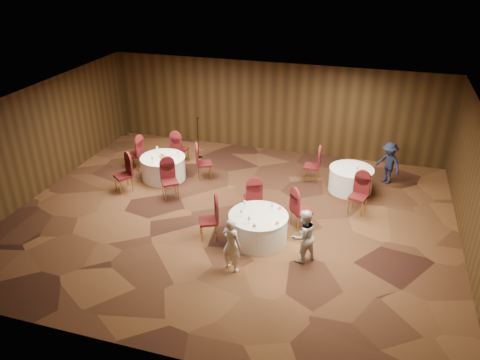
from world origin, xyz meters
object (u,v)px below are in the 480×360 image
(table_right, at_px, (351,179))
(woman_a, at_px, (231,245))
(table_left, at_px, (163,168))
(mic_stand, at_px, (198,146))
(table_main, at_px, (258,227))
(man_c, at_px, (388,163))
(woman_b, at_px, (303,236))

(table_right, xyz_separation_m, woman_a, (-2.31, -4.76, 0.31))
(table_left, relative_size, mic_stand, 0.96)
(table_main, height_order, mic_stand, mic_stand)
(table_right, distance_m, man_c, 1.40)
(woman_a, bearing_deg, table_main, -82.38)
(table_left, height_order, mic_stand, mic_stand)
(woman_b, bearing_deg, man_c, -155.89)
(table_left, height_order, man_c, man_c)
(table_right, height_order, woman_a, woman_a)
(table_right, relative_size, woman_b, 0.97)
(mic_stand, bearing_deg, man_c, -0.98)
(table_main, height_order, woman_a, woman_a)
(man_c, bearing_deg, woman_b, -72.61)
(table_main, xyz_separation_m, table_right, (2.02, 3.42, 0.00))
(woman_b, bearing_deg, woman_a, -16.17)
(table_main, distance_m, mic_stand, 5.50)
(table_main, relative_size, man_c, 1.11)
(mic_stand, bearing_deg, table_left, -104.93)
(table_left, distance_m, man_c, 7.12)
(table_main, xyz_separation_m, mic_stand, (-3.32, 4.38, 0.05))
(table_left, height_order, woman_a, woman_a)
(table_left, relative_size, woman_b, 1.04)
(woman_a, height_order, woman_b, woman_a)
(table_main, bearing_deg, woman_b, -23.32)
(mic_stand, relative_size, woman_a, 1.08)
(table_left, bearing_deg, mic_stand, 75.07)
(table_right, bearing_deg, woman_b, -101.46)
(table_left, height_order, table_right, same)
(table_main, relative_size, woman_b, 1.10)
(table_left, height_order, woman_b, woman_b)
(table_left, relative_size, woman_a, 1.04)
(woman_a, bearing_deg, mic_stand, -42.61)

